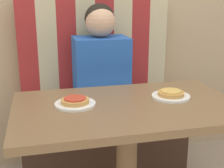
% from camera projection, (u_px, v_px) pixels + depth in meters
% --- Properties ---
extents(booth_seat, '(1.02, 0.52, 0.45)m').
position_uv_depth(booth_seat, '(102.00, 145.00, 2.14)').
color(booth_seat, '#382319').
rests_on(booth_seat, ground_plane).
extents(booth_backrest, '(1.02, 0.09, 0.74)m').
position_uv_depth(booth_backrest, '(95.00, 54.00, 2.17)').
color(booth_backrest, maroon).
rests_on(booth_backrest, booth_seat).
extents(dining_table, '(1.04, 0.63, 0.74)m').
position_uv_depth(dining_table, '(127.00, 125.00, 1.46)').
color(dining_table, brown).
rests_on(dining_table, ground_plane).
extents(person, '(0.34, 0.25, 0.72)m').
position_uv_depth(person, '(101.00, 64.00, 1.98)').
color(person, '#2356B2').
rests_on(person, booth_seat).
extents(plate_left, '(0.19, 0.19, 0.01)m').
position_uv_depth(plate_left, '(75.00, 104.00, 1.42)').
color(plate_left, white).
rests_on(plate_left, dining_table).
extents(plate_right, '(0.19, 0.19, 0.01)m').
position_uv_depth(plate_right, '(171.00, 96.00, 1.53)').
color(plate_right, white).
rests_on(plate_right, dining_table).
extents(pizza_left, '(0.13, 0.13, 0.02)m').
position_uv_depth(pizza_left, '(75.00, 100.00, 1.41)').
color(pizza_left, '#C68E47').
rests_on(pizza_left, plate_left).
extents(pizza_right, '(0.13, 0.13, 0.02)m').
position_uv_depth(pizza_right, '(171.00, 93.00, 1.52)').
color(pizza_right, '#C68E47').
rests_on(pizza_right, plate_right).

